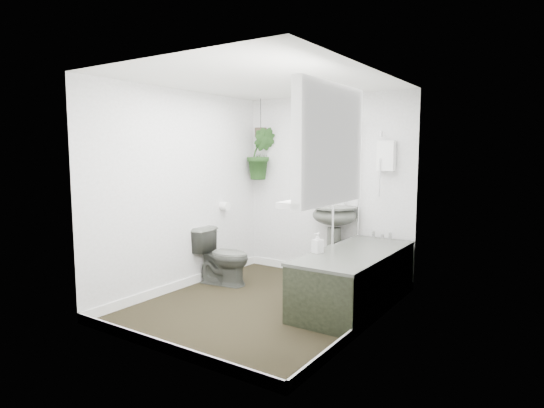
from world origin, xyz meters
The scene contains 22 objects.
floor centered at (0.00, 0.00, -0.01)m, with size 2.30×2.80×0.02m, color black.
ceiling centered at (0.00, 0.00, 2.31)m, with size 2.30×2.80×0.02m, color white.
wall_back centered at (0.00, 1.41, 1.15)m, with size 2.30×0.02×2.30m, color white.
wall_front centered at (0.00, -1.41, 1.15)m, with size 2.30×0.02×2.30m, color white.
wall_left centered at (-1.16, 0.00, 1.15)m, with size 0.02×2.80×2.30m, color white.
wall_right centered at (1.16, 0.00, 1.15)m, with size 0.02×2.80×2.30m, color white.
skirting centered at (0.00, 0.00, 0.05)m, with size 2.30×2.80×0.10m, color white.
bathtub centered at (0.80, 0.50, 0.29)m, with size 0.72×1.72×0.58m, color #484C44, non-canonical shape.
bath_screen centered at (0.47, 0.99, 1.28)m, with size 0.04×0.72×1.40m, color silver, non-canonical shape.
shower_box centered at (0.80, 1.34, 1.55)m, with size 0.20×0.10×0.35m, color white.
oval_mirror centered at (0.20, 1.37, 1.50)m, with size 0.46×0.03×0.62m, color #B9AE8A.
wall_sconce centered at (-0.20, 1.36, 1.40)m, with size 0.04×0.04×0.22m, color black.
toilet_roll_holder centered at (-1.10, 0.70, 0.90)m, with size 0.11×0.11×0.11m, color white.
window_recess centered at (1.09, -0.70, 1.65)m, with size 0.08×1.00×0.90m, color white.
window_sill centered at (1.02, -0.70, 1.23)m, with size 0.18×1.00×0.04m, color white.
window_blinds centered at (1.04, -0.70, 1.65)m, with size 0.01×0.86×0.76m, color white.
toilet centered at (-0.85, 0.35, 0.34)m, with size 0.38×0.67×0.68m, color #484C44.
pedestal_sink centered at (0.20, 1.24, 0.47)m, with size 0.55×0.47×0.94m, color #484C44, non-canonical shape.
sill_plant centered at (1.02, -0.71, 1.38)m, with size 0.24×0.21×0.27m, color black.
hanging_plant centered at (-0.91, 1.25, 1.57)m, with size 0.38×0.31×0.70m, color black.
soap_bottle centered at (0.51, 0.21, 0.68)m, with size 0.09×0.09×0.20m, color black.
hanging_pot centered at (-0.91, 1.25, 1.86)m, with size 0.16×0.16×0.12m, color #342C1F.
Camera 1 is at (2.63, -3.80, 1.60)m, focal length 30.00 mm.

